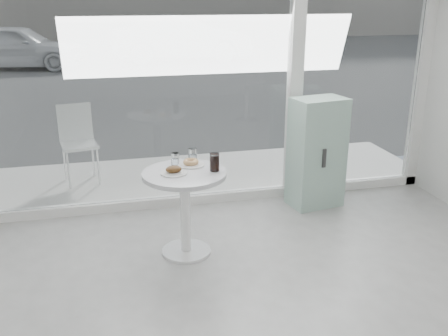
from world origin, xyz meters
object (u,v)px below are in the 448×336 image
object	(u,v)px
car_silver	(181,39)
cola_glass	(214,163)
main_table	(185,196)
patio_chair	(78,138)
mint_cabinet	(317,153)
plate_donut	(191,163)
plate_fritter	(174,171)
water_tumbler_a	(175,160)
water_tumbler_b	(193,156)
car_white	(17,47)

from	to	relation	value
car_silver	cola_glass	distance (m)	13.47
main_table	patio_chair	distance (m)	2.22
mint_cabinet	plate_donut	size ratio (longest dim) A/B	5.01
plate_fritter	plate_donut	size ratio (longest dim) A/B	0.95
cola_glass	water_tumbler_a	bearing A→B (deg)	143.30
water_tumbler_b	mint_cabinet	bearing A→B (deg)	19.43
water_tumbler_a	main_table	bearing A→B (deg)	-76.39
patio_chair	car_silver	bearing A→B (deg)	64.32
car_silver	plate_donut	world-z (taller)	car_silver
patio_chair	plate_donut	distance (m)	2.13
patio_chair	cola_glass	xyz separation A→B (m)	(1.22, -2.04, 0.27)
mint_cabinet	plate_fritter	distance (m)	1.83
plate_donut	water_tumbler_a	xyz separation A→B (m)	(-0.13, 0.04, 0.03)
main_table	cola_glass	world-z (taller)	cola_glass
car_white	cola_glass	distance (m)	13.23
mint_cabinet	plate_fritter	xyz separation A→B (m)	(-1.64, -0.78, 0.20)
patio_chair	car_white	world-z (taller)	car_white
mint_cabinet	car_silver	bearing A→B (deg)	77.82
main_table	patio_chair	bearing A→B (deg)	115.60
car_silver	patio_chair	bearing A→B (deg)	165.66
car_white	car_silver	world-z (taller)	car_silver
plate_fritter	cola_glass	distance (m)	0.35
car_silver	plate_donut	xyz separation A→B (m)	(-1.97, -13.16, 0.02)
plate_fritter	cola_glass	bearing A→B (deg)	-1.86
mint_cabinet	plate_donut	xyz separation A→B (m)	(-1.47, -0.60, 0.20)
cola_glass	car_white	bearing A→B (deg)	104.85
water_tumbler_b	cola_glass	distance (m)	0.32
water_tumbler_a	plate_donut	bearing A→B (deg)	-15.43
main_table	patio_chair	world-z (taller)	patio_chair
main_table	mint_cabinet	bearing A→B (deg)	26.21
water_tumbler_a	patio_chair	bearing A→B (deg)	116.78
water_tumbler_b	plate_donut	bearing A→B (deg)	-108.89
plate_fritter	water_tumbler_b	bearing A→B (deg)	53.31
plate_donut	cola_glass	bearing A→B (deg)	-47.97
plate_fritter	water_tumbler_b	distance (m)	0.35
main_table	water_tumbler_b	bearing A→B (deg)	65.23
main_table	car_white	bearing A→B (deg)	103.80
mint_cabinet	main_table	bearing A→B (deg)	-163.66
water_tumbler_a	water_tumbler_b	xyz separation A→B (m)	(0.17, 0.06, 0.00)
main_table	cola_glass	bearing A→B (deg)	-6.80
main_table	water_tumbler_b	world-z (taller)	water_tumbler_b
mint_cabinet	water_tumbler_b	xyz separation A→B (m)	(-1.43, -0.51, 0.23)
car_white	water_tumbler_b	bearing A→B (deg)	-154.27
main_table	car_white	world-z (taller)	car_white
mint_cabinet	car_white	world-z (taller)	car_white
patio_chair	car_white	distance (m)	10.97
cola_glass	mint_cabinet	bearing A→B (deg)	31.54
water_tumbler_b	car_white	bearing A→B (deg)	104.59
car_white	cola_glass	world-z (taller)	car_white
patio_chair	water_tumbler_a	distance (m)	2.04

